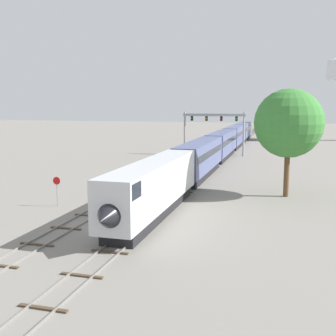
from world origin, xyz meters
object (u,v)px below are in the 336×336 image
Objects in this scene: signal_gantry at (214,124)px; stop_sign at (57,187)px; trackside_tree_left at (289,124)px; passenger_train at (222,144)px.

signal_gantry is 45.76m from stop_sign.
signal_gantry is 1.06× the size of trackside_tree_left.
passenger_train is 9.16× the size of trackside_tree_left.
stop_sign is (-10.00, -41.35, -0.74)m from passenger_train.
trackside_tree_left is at bearing 26.06° from stop_sign.
passenger_train reaches higher than stop_sign.
stop_sign is 0.25× the size of trackside_tree_left.
trackside_tree_left reaches higher than passenger_train.
stop_sign is (-7.75, -44.90, -4.24)m from signal_gantry.
trackside_tree_left is (13.52, -34.50, 1.66)m from signal_gantry.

